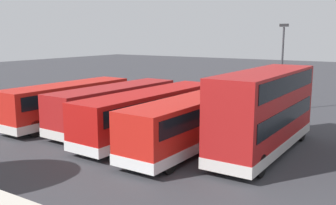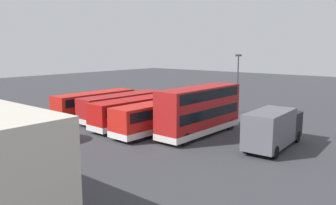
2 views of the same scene
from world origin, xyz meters
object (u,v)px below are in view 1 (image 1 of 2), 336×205
object	(u,v)px
bus_double_decker_near_end	(265,109)
bus_single_deck_third	(151,112)
bus_single_deck_fifth	(68,102)
bus_single_deck_fourth	(115,105)
bus_single_deck_second	(196,120)
waste_bin_yellow	(146,96)
car_hatchback_silver	(216,101)
lamp_post_tall	(282,60)

from	to	relation	value
bus_double_decker_near_end	bus_single_deck_third	bearing A→B (deg)	4.71
bus_single_deck_fifth	bus_single_deck_fourth	bearing A→B (deg)	-167.00
bus_single_deck_second	waste_bin_yellow	bearing A→B (deg)	-43.42
bus_single_deck_fifth	waste_bin_yellow	xyz separation A→B (m)	(0.96, -10.93, -1.14)
bus_single_deck_second	bus_single_deck_fourth	bearing A→B (deg)	-7.94
bus_single_deck_fourth	waste_bin_yellow	distance (m)	11.17
car_hatchback_silver	bus_single_deck_third	bearing A→B (deg)	93.11
car_hatchback_silver	lamp_post_tall	distance (m)	6.59
bus_double_decker_near_end	waste_bin_yellow	xyz separation A→B (m)	(15.33, -10.02, -1.97)
bus_single_deck_second	bus_double_decker_near_end	bearing A→B (deg)	-164.69
bus_double_decker_near_end	bus_single_deck_fourth	size ratio (longest dim) A/B	0.95
bus_single_deck_third	bus_single_deck_fifth	distance (m)	7.22
bus_double_decker_near_end	bus_single_deck_second	size ratio (longest dim) A/B	0.86
bus_single_deck_third	bus_single_deck_fifth	bearing A→B (deg)	2.52
bus_single_deck_second	waste_bin_yellow	size ratio (longest dim) A/B	12.59
bus_single_deck_third	lamp_post_tall	xyz separation A→B (m)	(-4.49, -12.82, 2.72)
bus_single_deck_fifth	lamp_post_tall	xyz separation A→B (m)	(-11.70, -13.14, 2.73)
bus_single_deck_fifth	lamp_post_tall	distance (m)	17.80
lamp_post_tall	waste_bin_yellow	bearing A→B (deg)	9.91
bus_single_deck_fourth	lamp_post_tall	distance (m)	14.87
bus_single_deck_fifth	car_hatchback_silver	world-z (taller)	bus_single_deck_fifth
bus_single_deck_fifth	waste_bin_yellow	bearing A→B (deg)	-84.99
lamp_post_tall	waste_bin_yellow	distance (m)	13.42
bus_single_deck_third	car_hatchback_silver	bearing A→B (deg)	-86.89
bus_single_deck_second	bus_single_deck_fourth	distance (m)	7.01
bus_single_deck_fourth	bus_single_deck_third	bearing A→B (deg)	170.93
bus_single_deck_third	car_hatchback_silver	size ratio (longest dim) A/B	2.74
lamp_post_tall	bus_single_deck_fifth	bearing A→B (deg)	48.33
bus_single_deck_fourth	bus_single_deck_fifth	xyz separation A→B (m)	(3.76, 0.87, -0.00)
bus_single_deck_third	bus_single_deck_fourth	xyz separation A→B (m)	(3.45, -0.55, -0.00)
bus_double_decker_near_end	bus_single_deck_third	world-z (taller)	bus_double_decker_near_end
car_hatchback_silver	waste_bin_yellow	xyz separation A→B (m)	(7.59, 0.11, -0.22)
car_hatchback_silver	waste_bin_yellow	world-z (taller)	car_hatchback_silver
bus_single_deck_second	bus_single_deck_fifth	bearing A→B (deg)	-0.53
bus_single_deck_fourth	lamp_post_tall	bearing A→B (deg)	-122.90
waste_bin_yellow	lamp_post_tall	bearing A→B (deg)	-170.09
bus_single_deck_fifth	waste_bin_yellow	world-z (taller)	bus_single_deck_fifth
bus_double_decker_near_end	bus_single_deck_fifth	size ratio (longest dim) A/B	0.98
bus_single_deck_fifth	lamp_post_tall	world-z (taller)	lamp_post_tall
bus_double_decker_near_end	lamp_post_tall	size ratio (longest dim) A/B	1.39
bus_single_deck_fifth	car_hatchback_silver	bearing A→B (deg)	-121.00
car_hatchback_silver	waste_bin_yellow	bearing A→B (deg)	0.80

